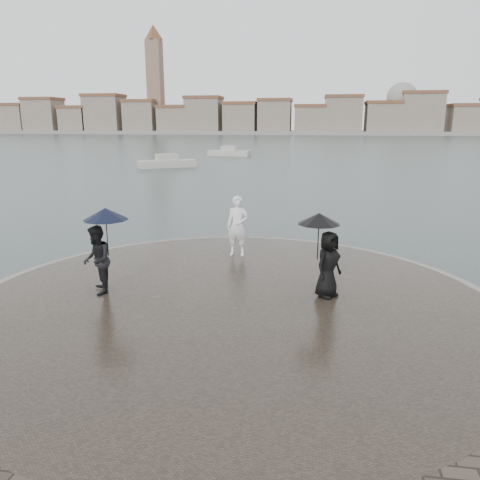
# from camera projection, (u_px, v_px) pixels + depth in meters

# --- Properties ---
(ground) EXTENTS (400.00, 400.00, 0.00)m
(ground) POSITION_uv_depth(u_px,v_px,m) (194.00, 402.00, 7.41)
(ground) COLOR #2B3835
(ground) RESTS_ON ground
(kerb_ring) EXTENTS (12.50, 12.50, 0.32)m
(kerb_ring) POSITION_uv_depth(u_px,v_px,m) (231.00, 308.00, 10.73)
(kerb_ring) COLOR gray
(kerb_ring) RESTS_ON ground
(quay_tip) EXTENTS (11.90, 11.90, 0.36)m
(quay_tip) POSITION_uv_depth(u_px,v_px,m) (231.00, 307.00, 10.72)
(quay_tip) COLOR #2D261E
(quay_tip) RESTS_ON ground
(statue) EXTENTS (0.68, 0.46, 1.82)m
(statue) POSITION_uv_depth(u_px,v_px,m) (238.00, 226.00, 14.05)
(statue) COLOR white
(statue) RESTS_ON quay_tip
(visitor_left) EXTENTS (1.22, 1.11, 2.04)m
(visitor_left) POSITION_uv_depth(u_px,v_px,m) (99.00, 247.00, 10.87)
(visitor_left) COLOR black
(visitor_left) RESTS_ON quay_tip
(visitor_right) EXTENTS (1.17, 1.04, 1.95)m
(visitor_right) POSITION_uv_depth(u_px,v_px,m) (325.00, 251.00, 10.68)
(visitor_right) COLOR black
(visitor_right) RESTS_ON quay_tip
(far_skyline) EXTENTS (260.00, 20.00, 37.00)m
(far_skyline) POSITION_uv_depth(u_px,v_px,m) (291.00, 118.00, 160.90)
(far_skyline) COLOR gray
(far_skyline) RESTS_ON ground
(boats) EXTENTS (44.28, 23.13, 1.50)m
(boats) POSITION_uv_depth(u_px,v_px,m) (313.00, 162.00, 46.99)
(boats) COLOR #B7B4A5
(boats) RESTS_ON ground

